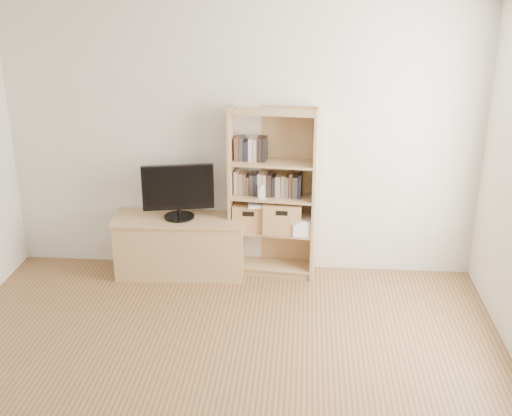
# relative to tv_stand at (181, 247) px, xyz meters

# --- Properties ---
(back_wall) EXTENTS (4.50, 0.02, 2.60)m
(back_wall) POSITION_rel_tv_stand_xyz_m (0.58, 0.23, 1.02)
(back_wall) COLOR silver
(back_wall) RESTS_ON floor
(ceiling) EXTENTS (4.50, 5.00, 0.01)m
(ceiling) POSITION_rel_tv_stand_xyz_m (0.58, -2.27, 2.32)
(ceiling) COLOR white
(ceiling) RESTS_ON back_wall
(tv_stand) EXTENTS (1.25, 0.52, 0.56)m
(tv_stand) POSITION_rel_tv_stand_xyz_m (0.00, 0.00, 0.00)
(tv_stand) COLOR #A67D55
(tv_stand) RESTS_ON floor
(bookshelf) EXTENTS (0.84, 0.37, 1.64)m
(bookshelf) POSITION_rel_tv_stand_xyz_m (0.89, 0.08, 0.54)
(bookshelf) COLOR #A67D55
(bookshelf) RESTS_ON floor
(television) EXTENTS (0.67, 0.19, 0.53)m
(television) POSITION_rel_tv_stand_xyz_m (0.00, 0.00, 0.57)
(television) COLOR black
(television) RESTS_ON tv_stand
(books_row_mid) EXTENTS (0.87, 0.25, 0.23)m
(books_row_mid) POSITION_rel_tv_stand_xyz_m (0.89, 0.10, 0.64)
(books_row_mid) COLOR #9E9287
(books_row_mid) RESTS_ON bookshelf
(books_row_upper) EXTENTS (0.43, 0.19, 0.22)m
(books_row_upper) POSITION_rel_tv_stand_xyz_m (0.71, 0.12, 0.97)
(books_row_upper) COLOR #9E9287
(books_row_upper) RESTS_ON bookshelf
(baby_monitor) EXTENTS (0.06, 0.04, 0.11)m
(baby_monitor) POSITION_rel_tv_stand_xyz_m (0.79, 0.00, 0.58)
(baby_monitor) COLOR white
(baby_monitor) RESTS_ON bookshelf
(basket_left) EXTENTS (0.33, 0.27, 0.26)m
(basket_left) POSITION_rel_tv_stand_xyz_m (0.67, 0.10, 0.30)
(basket_left) COLOR tan
(basket_left) RESTS_ON bookshelf
(basket_right) EXTENTS (0.37, 0.31, 0.29)m
(basket_right) POSITION_rel_tv_stand_xyz_m (0.99, 0.07, 0.32)
(basket_right) COLOR tan
(basket_right) RESTS_ON bookshelf
(laptop) EXTENTS (0.39, 0.29, 0.03)m
(laptop) POSITION_rel_tv_stand_xyz_m (0.84, 0.08, 0.45)
(laptop) COLOR white
(laptop) RESTS_ON basket_left
(magazine_stack) EXTENTS (0.22, 0.30, 0.13)m
(magazine_stack) POSITION_rel_tv_stand_xyz_m (1.17, 0.05, 0.24)
(magazine_stack) COLOR silver
(magazine_stack) RESTS_ON bookshelf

